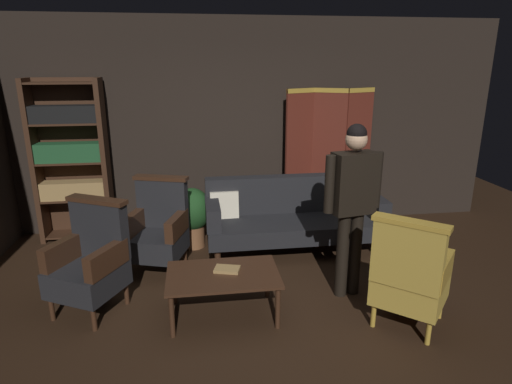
% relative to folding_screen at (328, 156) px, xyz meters
% --- Properties ---
extents(ground_plane, '(10.00, 10.00, 0.00)m').
position_rel_folding_screen_xyz_m(ground_plane, '(-1.22, -2.24, -0.99)').
color(ground_plane, black).
extents(back_wall, '(7.20, 0.10, 2.80)m').
position_rel_folding_screen_xyz_m(back_wall, '(-1.22, 0.21, 0.41)').
color(back_wall, black).
rests_on(back_wall, ground_plane).
extents(folding_screen, '(1.26, 0.25, 1.90)m').
position_rel_folding_screen_xyz_m(folding_screen, '(0.00, 0.00, 0.00)').
color(folding_screen, '#5B2319').
rests_on(folding_screen, ground_plane).
extents(bookshelf, '(0.90, 0.32, 2.05)m').
position_rel_folding_screen_xyz_m(bookshelf, '(-3.37, -0.05, 0.09)').
color(bookshelf, '#382114').
rests_on(bookshelf, ground_plane).
extents(velvet_couch, '(2.12, 0.78, 0.88)m').
position_rel_folding_screen_xyz_m(velvet_couch, '(-0.67, -0.79, -0.53)').
color(velvet_couch, '#382114').
rests_on(velvet_couch, ground_plane).
extents(coffee_table, '(1.00, 0.64, 0.42)m').
position_rel_folding_screen_xyz_m(coffee_table, '(-1.62, -2.16, -0.61)').
color(coffee_table, '#382114').
rests_on(coffee_table, ground_plane).
extents(armchair_gilt_accent, '(0.82, 0.82, 1.04)m').
position_rel_folding_screen_xyz_m(armchair_gilt_accent, '(-0.05, -2.55, -0.50)').
color(armchair_gilt_accent, '#B78E33').
rests_on(armchair_gilt_accent, ground_plane).
extents(armchair_wing_left, '(0.78, 0.78, 1.04)m').
position_rel_folding_screen_xyz_m(armchair_wing_left, '(-2.80, -1.87, -0.50)').
color(armchair_wing_left, '#382114').
rests_on(armchair_wing_left, ground_plane).
extents(armchair_wing_right, '(0.73, 0.72, 1.04)m').
position_rel_folding_screen_xyz_m(armchair_wing_right, '(-2.25, -1.16, -0.50)').
color(armchair_wing_right, '#382114').
rests_on(armchair_wing_right, ground_plane).
extents(standing_figure, '(0.58, 0.28, 1.70)m').
position_rel_folding_screen_xyz_m(standing_figure, '(-0.37, -1.94, 0.04)').
color(standing_figure, black).
rests_on(standing_figure, ground_plane).
extents(potted_plant, '(0.47, 0.47, 0.76)m').
position_rel_folding_screen_xyz_m(potted_plant, '(-1.88, -0.56, -0.55)').
color(potted_plant, brown).
rests_on(potted_plant, ground_plane).
extents(book_tan_leather, '(0.26, 0.20, 0.03)m').
position_rel_folding_screen_xyz_m(book_tan_leather, '(-1.57, -2.11, -0.55)').
color(book_tan_leather, '#9E7A47').
rests_on(book_tan_leather, coffee_table).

